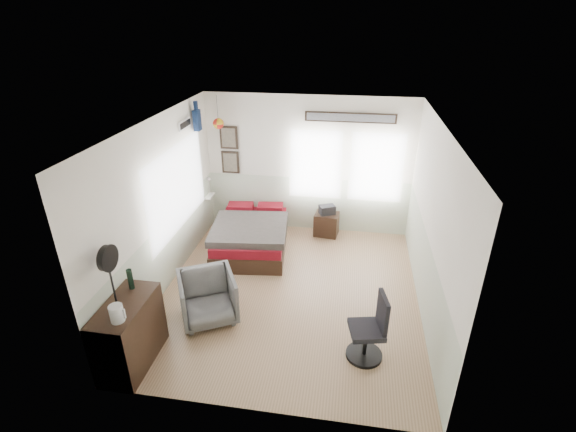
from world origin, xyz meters
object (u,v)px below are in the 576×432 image
(armchair, at_px, (208,297))
(bed, at_px, (251,235))
(task_chair, at_px, (370,333))
(dresser, at_px, (130,334))
(nightstand, at_px, (326,224))

(armchair, bearing_deg, bed, 58.74)
(bed, xyz_separation_m, armchair, (-0.14, -2.03, 0.08))
(task_chair, bearing_deg, armchair, 158.01)
(dresser, relative_size, nightstand, 2.18)
(nightstand, bearing_deg, task_chair, -69.44)
(armchair, relative_size, task_chair, 0.84)
(armchair, xyz_separation_m, nightstand, (1.49, 2.82, -0.13))
(armchair, bearing_deg, nightstand, 34.76)
(dresser, height_order, nightstand, dresser)
(task_chair, bearing_deg, nightstand, 91.94)
(dresser, bearing_deg, nightstand, 60.30)
(bed, relative_size, nightstand, 4.23)
(nightstand, distance_m, task_chair, 3.33)
(armchair, height_order, task_chair, task_chair)
(task_chair, bearing_deg, dresser, 178.88)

